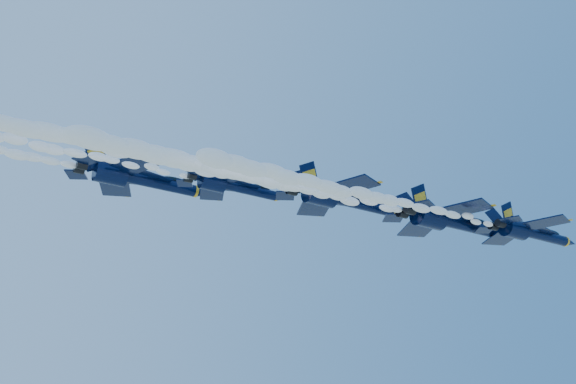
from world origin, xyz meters
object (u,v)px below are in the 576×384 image
jet_second (451,221)px  jet_fourth (233,186)px  jet_fifth (139,178)px  jet_third (344,199)px  jet_lead (531,232)px

jet_second → jet_fourth: 29.18m
jet_fourth → jet_fifth: size_ratio=0.79×
jet_fourth → jet_fifth: 13.27m
jet_second → jet_third: bearing=139.5°
jet_lead → jet_third: jet_third is taller
jet_lead → jet_third: bearing=147.6°
jet_third → jet_fourth: (-13.33, 7.02, 1.57)m
jet_third → jet_fourth: jet_fourth is taller
jet_lead → jet_second: (-10.16, 4.18, 0.98)m
jet_third → jet_fifth: (-24.16, 14.53, 3.10)m
jet_third → jet_fourth: 15.15m
jet_lead → jet_fifth: 53.24m
jet_lead → jet_fifth: jet_fifth is taller
jet_lead → jet_second: jet_second is taller
jet_fourth → jet_second: bearing=-33.8°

